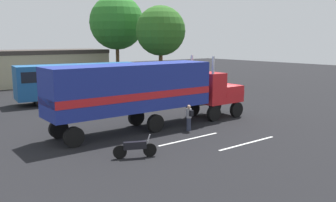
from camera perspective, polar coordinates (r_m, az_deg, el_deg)
name	(u,v)px	position (r m, az deg, el deg)	size (l,w,h in m)	color
ground_plane	(216,116)	(27.22, 7.65, -2.30)	(120.00, 120.00, 0.00)	black
lane_stripe_near	(189,139)	(20.71, 3.37, -6.03)	(4.40, 0.16, 0.01)	silver
lane_stripe_mid	(248,143)	(20.35, 12.44, -6.53)	(4.40, 0.16, 0.01)	silver
semi_truck	(147,89)	(22.73, -3.39, 1.87)	(14.26, 3.11, 4.50)	red
person_bystander	(189,117)	(22.39, 3.34, -2.49)	(0.34, 0.46, 1.63)	#2D3347
parked_bus	(79,79)	(34.04, -13.84, 3.43)	(11.26, 4.17, 3.40)	#1E5999
motorcycle	(135,148)	(17.50, -5.20, -7.39)	(1.94, 1.02, 1.12)	black
tree_left	(117,22)	(46.86, -8.09, 12.17)	(6.82, 6.82, 11.15)	brown
tree_right	(161,31)	(40.64, -1.18, 11.00)	(5.50, 5.50, 9.33)	brown
building_backdrop	(34,66)	(48.42, -20.34, 5.24)	(18.13, 6.76, 4.33)	#B7AD8C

